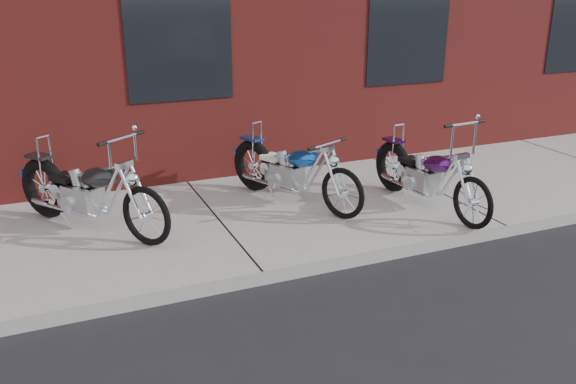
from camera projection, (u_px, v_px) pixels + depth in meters
name	position (u px, v px, depth m)	size (l,w,h in m)	color
ground	(263.00, 285.00, 5.96)	(120.00, 120.00, 0.00)	black
sidewalk	(218.00, 225.00, 7.24)	(22.00, 3.00, 0.15)	gray
chopper_purple	(427.00, 177.00, 7.49)	(0.51, 2.11, 1.18)	black
chopper_blue	(292.00, 173.00, 7.63)	(0.98, 2.01, 0.94)	black
chopper_third	(88.00, 195.00, 6.79)	(1.45, 1.90, 1.16)	black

